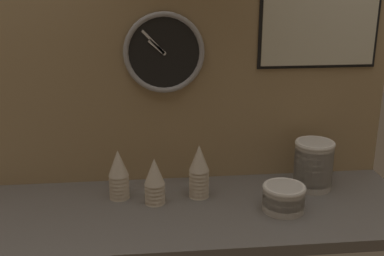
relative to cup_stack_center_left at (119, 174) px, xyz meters
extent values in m
cube|color=slate|center=(0.24, -0.10, -0.11)|extent=(1.60, 0.56, 0.04)
cube|color=tan|center=(0.24, 0.17, 0.43)|extent=(1.60, 0.03, 1.05)
cone|color=beige|center=(0.00, 0.00, -0.04)|extent=(0.07, 0.07, 0.10)
cone|color=beige|center=(0.00, 0.00, -0.03)|extent=(0.07, 0.07, 0.10)
cone|color=beige|center=(0.00, 0.00, -0.01)|extent=(0.07, 0.07, 0.10)
cone|color=beige|center=(0.00, 0.00, 0.00)|extent=(0.07, 0.07, 0.10)
cone|color=beige|center=(0.00, 0.00, 0.01)|extent=(0.07, 0.07, 0.10)
cone|color=beige|center=(0.00, 0.00, 0.03)|extent=(0.07, 0.07, 0.10)
cone|color=beige|center=(0.00, 0.00, 0.04)|extent=(0.07, 0.07, 0.10)
cone|color=beige|center=(0.13, -0.05, -0.04)|extent=(0.07, 0.07, 0.10)
cone|color=beige|center=(0.13, -0.05, -0.03)|extent=(0.07, 0.07, 0.10)
cone|color=beige|center=(0.13, -0.05, -0.01)|extent=(0.07, 0.07, 0.10)
cone|color=beige|center=(0.13, -0.05, 0.00)|extent=(0.07, 0.07, 0.10)
cone|color=beige|center=(0.13, -0.05, 0.01)|extent=(0.07, 0.07, 0.10)
cone|color=beige|center=(0.13, -0.05, 0.03)|extent=(0.07, 0.07, 0.10)
cone|color=beige|center=(0.29, -0.02, -0.04)|extent=(0.07, 0.07, 0.10)
cone|color=beige|center=(0.29, -0.02, -0.03)|extent=(0.07, 0.07, 0.10)
cone|color=beige|center=(0.29, -0.02, -0.01)|extent=(0.07, 0.07, 0.10)
cone|color=beige|center=(0.29, -0.02, 0.00)|extent=(0.07, 0.07, 0.10)
cone|color=beige|center=(0.29, -0.02, 0.01)|extent=(0.07, 0.07, 0.10)
cone|color=beige|center=(0.29, -0.02, 0.03)|extent=(0.07, 0.07, 0.10)
cone|color=beige|center=(0.29, -0.02, 0.04)|extent=(0.07, 0.07, 0.10)
cone|color=beige|center=(0.29, -0.02, 0.06)|extent=(0.07, 0.07, 0.10)
cylinder|color=beige|center=(0.73, 0.01, -0.07)|extent=(0.14, 0.14, 0.04)
cylinder|color=beige|center=(0.73, 0.01, -0.05)|extent=(0.14, 0.14, 0.04)
cylinder|color=beige|center=(0.73, 0.01, -0.02)|extent=(0.14, 0.14, 0.04)
cylinder|color=beige|center=(0.73, 0.01, 0.00)|extent=(0.14, 0.14, 0.04)
cylinder|color=beige|center=(0.73, 0.01, 0.02)|extent=(0.14, 0.14, 0.04)
cylinder|color=beige|center=(0.73, 0.01, 0.05)|extent=(0.14, 0.14, 0.04)
cylinder|color=beige|center=(0.73, 0.01, 0.07)|extent=(0.14, 0.14, 0.04)
torus|color=white|center=(0.73, 0.01, 0.09)|extent=(0.15, 0.15, 0.02)
cylinder|color=beige|center=(0.57, -0.15, -0.07)|extent=(0.14, 0.14, 0.04)
cylinder|color=beige|center=(0.57, -0.15, -0.05)|extent=(0.14, 0.14, 0.04)
cylinder|color=beige|center=(0.57, -0.15, -0.02)|extent=(0.14, 0.14, 0.04)
torus|color=white|center=(0.57, -0.15, -0.01)|extent=(0.15, 0.15, 0.02)
cylinder|color=black|center=(0.18, 0.14, 0.41)|extent=(0.29, 0.02, 0.29)
torus|color=#B2B2B7|center=(0.18, 0.13, 0.41)|extent=(0.30, 0.02, 0.30)
cube|color=white|center=(0.15, 0.13, 0.44)|extent=(0.06, 0.01, 0.06)
cube|color=white|center=(0.14, 0.13, 0.45)|extent=(0.08, 0.01, 0.09)
cylinder|color=white|center=(0.18, 0.13, 0.41)|extent=(0.01, 0.01, 0.01)
cube|color=black|center=(0.76, 0.15, 0.59)|extent=(0.46, 0.01, 0.50)
cube|color=#EFEACC|center=(0.76, 0.15, 0.59)|extent=(0.43, 0.01, 0.48)
camera|label=1|loc=(0.10, -1.61, 0.70)|focal=45.00mm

